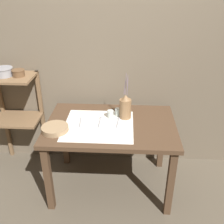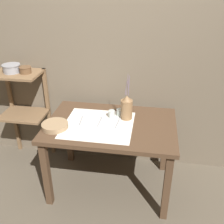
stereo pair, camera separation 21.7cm
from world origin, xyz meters
name	(u,v)px [view 2 (the right image)]	position (x,y,z in m)	size (l,w,h in m)	color
ground_plane	(111,184)	(0.00, 0.00, 0.00)	(12.00, 12.00, 0.00)	brown
stone_wall_back	(119,59)	(0.00, 0.51, 1.20)	(7.00, 0.06, 2.40)	#6B5E4C
wooden_table	(111,132)	(0.00, 0.00, 0.64)	(1.19, 0.80, 0.74)	#4C3523
wooden_shelf_unit	(23,100)	(-1.02, 0.32, 0.75)	(0.48, 0.35, 1.08)	brown
linen_cloth	(98,125)	(-0.11, -0.04, 0.74)	(0.63, 0.57, 0.00)	white
pitcher_with_flowers	(127,108)	(0.13, 0.12, 0.85)	(0.11, 0.11, 0.44)	olive
wooden_bowl	(55,126)	(-0.48, -0.16, 0.76)	(0.24, 0.24, 0.05)	#9E7F5B
glass_tumbler_near	(112,114)	(-0.01, 0.11, 0.78)	(0.06, 0.06, 0.07)	#B7C1BC
glass_tumbler_far	(120,112)	(0.06, 0.16, 0.77)	(0.06, 0.06, 0.07)	#B7C1BC
fork_outer	(81,121)	(-0.28, 0.00, 0.74)	(0.03, 0.18, 0.00)	#939399
spoon_outer	(101,119)	(-0.10, 0.05, 0.74)	(0.02, 0.19, 0.02)	#939399
spoon_inner	(119,121)	(0.07, 0.05, 0.74)	(0.03, 0.19, 0.02)	#939399
metal_pot_large	(11,68)	(-1.06, 0.28, 1.12)	(0.18, 0.18, 0.08)	#939399
metal_pot_small	(25,70)	(-0.92, 0.28, 1.11)	(0.12, 0.12, 0.07)	brown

